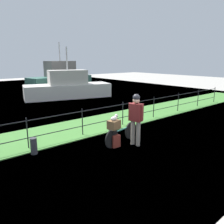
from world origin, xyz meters
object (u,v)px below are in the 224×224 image
Objects in this scene: bicycle_main at (121,134)px; mooring_bollard at (34,146)px; moored_boat_far at (68,88)px; terrier_dog at (114,118)px; wooden_crate at (114,125)px; backpack_on_paving at (115,141)px; cyclist_person at (136,115)px; moored_boat_near at (61,80)px.

mooring_bollard is (-2.55, 1.01, -0.08)m from bicycle_main.
moored_boat_far reaches higher than bicycle_main.
terrier_dog reaches higher than mooring_bollard.
wooden_crate is at bearing -168.03° from bicycle_main.
backpack_on_paving is 2.48m from mooring_bollard.
backpack_on_paving is at bearing -48.85° from wooden_crate.
wooden_crate is 0.77m from cyclist_person.
wooden_crate is at bearing -43.72° from backpack_on_paving.
moored_boat_near reaches higher than moored_boat_far.
cyclist_person is at bearing -57.04° from bicycle_main.
moored_boat_near reaches higher than wooden_crate.
moored_boat_near is (7.24, 12.26, 0.70)m from mooring_bollard.
wooden_crate reaches higher than bicycle_main.
mooring_bollard is at bearing -124.79° from moored_boat_far.
moored_boat_far is (2.90, 9.65, -0.27)m from cyclist_person.
cyclist_person reaches higher than bicycle_main.
wooden_crate is 9.97m from moored_boat_far.
moored_boat_far reaches higher than mooring_bollard.
terrier_dog is at bearing -168.03° from bicycle_main.
terrier_dog is at bearing 152.08° from cyclist_person.
wooden_crate is 0.06× the size of moored_boat_far.
cyclist_person is 0.27× the size of moored_boat_far.
backpack_on_paving is at bearing -110.56° from moored_boat_far.
terrier_dog is (0.02, 0.01, 0.21)m from wooden_crate.
wooden_crate is 14.28m from moored_boat_near.
bicycle_main is 9.78m from moored_boat_far.
cyclist_person is (0.62, -0.33, 0.05)m from terrier_dog.
bicycle_main is 3.34× the size of mooring_bollard.
moored_boat_near reaches higher than backpack_on_paving.
moored_boat_far reaches higher than terrier_dog.
cyclist_person is 10.08m from moored_boat_far.
moored_boat_near is at bearing 69.31° from terrier_dog.
wooden_crate is 0.06× the size of moored_boat_near.
mooring_bollard is 14.25m from moored_boat_near.
wooden_crate is 0.91× the size of backpack_on_paving.
mooring_bollard is at bearing 153.24° from wooden_crate.
moored_boat_near is (4.42, 13.68, -0.05)m from cyclist_person.
backpack_on_paving is at bearing -110.60° from moored_boat_near.
cyclist_person reaches higher than backpack_on_paving.
backpack_on_paving is (0.01, -0.04, -0.75)m from terrier_dog.
mooring_bollard is 0.08× the size of moored_boat_near.
moored_boat_near is (4.68, 13.27, 0.63)m from bicycle_main.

